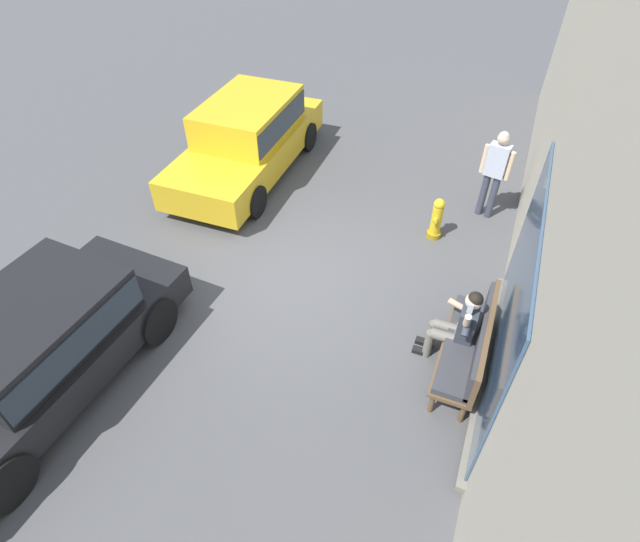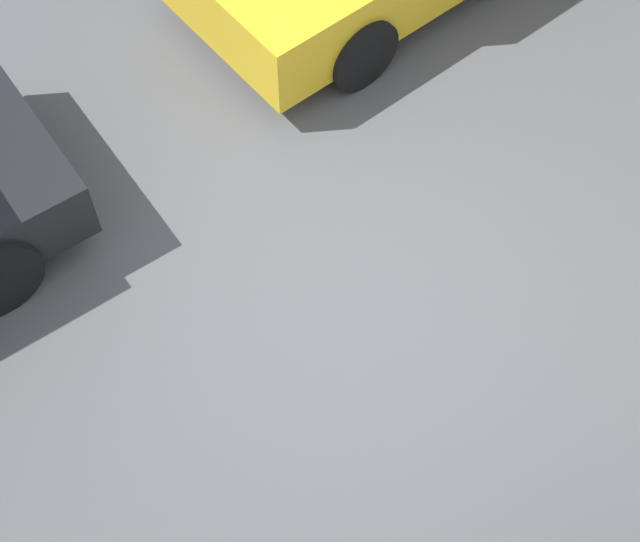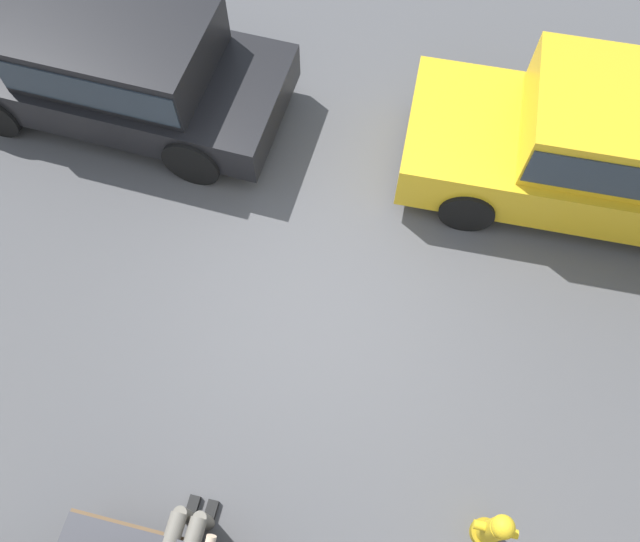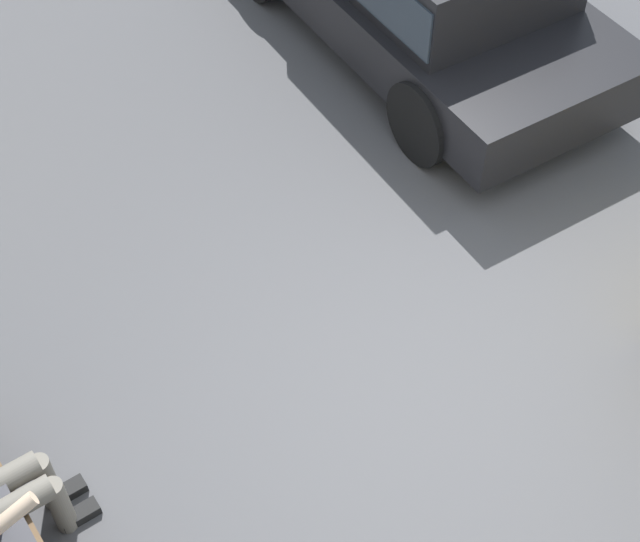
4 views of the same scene
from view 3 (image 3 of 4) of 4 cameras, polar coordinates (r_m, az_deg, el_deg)
The scene contains 4 objects.
ground_plane at distance 6.80m, azimuth 0.26°, elevation -3.52°, with size 60.00×60.00×0.00m, color #4C4C4F.
parked_car_near at distance 7.62m, azimuth 25.33°, elevation 10.39°, with size 4.36×1.90×1.52m.
parked_car_mid at distance 8.17m, azimuth -18.15°, elevation 17.74°, with size 4.26×2.01×1.37m.
fire_hydrant at distance 6.07m, azimuth 15.59°, elevation -21.84°, with size 0.38×0.26×0.81m.
Camera 3 is at (-0.58, 2.60, 6.26)m, focal length 35.00 mm.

